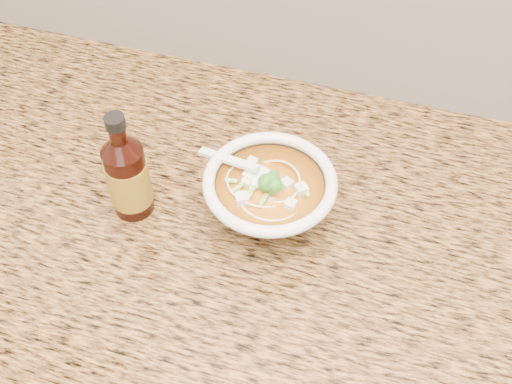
# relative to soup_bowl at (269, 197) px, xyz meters

# --- Properties ---
(cabinet) EXTENTS (4.00, 0.65, 0.86)m
(cabinet) POSITION_rel_soup_bowl_xyz_m (0.13, -0.00, -0.51)
(cabinet) COLOR black
(cabinet) RESTS_ON ground
(counter_slab) EXTENTS (4.00, 0.68, 0.04)m
(counter_slab) POSITION_rel_soup_bowl_xyz_m (0.13, -0.00, -0.06)
(counter_slab) COLOR olive
(counter_slab) RESTS_ON cabinet
(soup_bowl) EXTENTS (0.21, 0.19, 0.10)m
(soup_bowl) POSITION_rel_soup_bowl_xyz_m (0.00, 0.00, 0.00)
(soup_bowl) COLOR white
(soup_bowl) RESTS_ON counter_slab
(hot_sauce_bottle) EXTENTS (0.07, 0.07, 0.18)m
(hot_sauce_bottle) POSITION_rel_soup_bowl_xyz_m (-0.19, -0.04, 0.02)
(hot_sauce_bottle) COLOR black
(hot_sauce_bottle) RESTS_ON counter_slab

